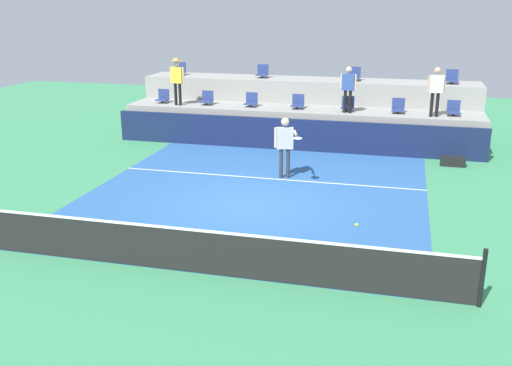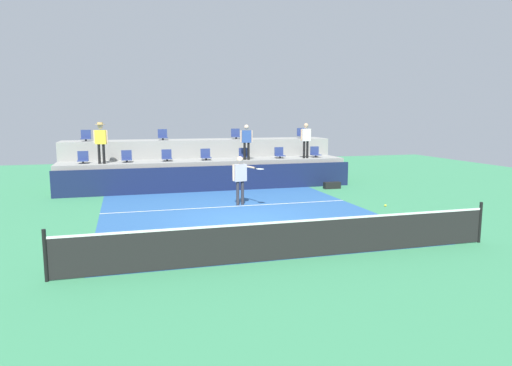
% 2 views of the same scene
% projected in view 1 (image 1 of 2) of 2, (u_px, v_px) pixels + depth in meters
% --- Properties ---
extents(ground_plane, '(40.00, 40.00, 0.00)m').
position_uv_depth(ground_plane, '(247.00, 205.00, 14.85)').
color(ground_plane, '#388456').
extents(court_inner_paint, '(9.00, 10.00, 0.01)m').
position_uv_depth(court_inner_paint, '(257.00, 193.00, 15.77)').
color(court_inner_paint, '#285693').
rests_on(court_inner_paint, ground_plane).
extents(court_service_line, '(9.00, 0.06, 0.00)m').
position_uv_depth(court_service_line, '(269.00, 179.00, 17.06)').
color(court_service_line, white).
rests_on(court_service_line, ground_plane).
extents(tennis_net, '(10.48, 0.08, 1.07)m').
position_uv_depth(tennis_net, '(192.00, 249.00, 11.00)').
color(tennis_net, black).
rests_on(tennis_net, ground_plane).
extents(sponsor_backboard, '(13.00, 0.16, 1.10)m').
position_uv_depth(sponsor_backboard, '(292.00, 135.00, 20.23)').
color(sponsor_backboard, '#141E42').
rests_on(sponsor_backboard, ground_plane).
extents(seating_tier_lower, '(13.00, 1.80, 1.25)m').
position_uv_depth(seating_tier_lower, '(299.00, 125.00, 21.41)').
color(seating_tier_lower, gray).
rests_on(seating_tier_lower, ground_plane).
extents(seating_tier_upper, '(13.00, 1.80, 2.10)m').
position_uv_depth(seating_tier_upper, '(307.00, 106.00, 22.94)').
color(seating_tier_upper, gray).
rests_on(seating_tier_upper, ground_plane).
extents(stadium_chair_lower_far_left, '(0.44, 0.40, 0.52)m').
position_uv_depth(stadium_chair_lower_far_left, '(163.00, 97.00, 22.36)').
color(stadium_chair_lower_far_left, '#2D2D33').
rests_on(stadium_chair_lower_far_left, seating_tier_lower).
extents(stadium_chair_lower_left, '(0.44, 0.40, 0.52)m').
position_uv_depth(stadium_chair_lower_left, '(207.00, 99.00, 21.93)').
color(stadium_chair_lower_left, '#2D2D33').
rests_on(stadium_chair_lower_left, seating_tier_lower).
extents(stadium_chair_lower_mid_left, '(0.44, 0.40, 0.52)m').
position_uv_depth(stadium_chair_lower_mid_left, '(251.00, 101.00, 21.52)').
color(stadium_chair_lower_mid_left, '#2D2D33').
rests_on(stadium_chair_lower_mid_left, seating_tier_lower).
extents(stadium_chair_lower_center, '(0.44, 0.40, 0.52)m').
position_uv_depth(stadium_chair_lower_center, '(298.00, 103.00, 21.10)').
color(stadium_chair_lower_center, '#2D2D33').
rests_on(stadium_chair_lower_center, seating_tier_lower).
extents(stadium_chair_lower_mid_right, '(0.44, 0.40, 0.52)m').
position_uv_depth(stadium_chair_lower_mid_right, '(348.00, 105.00, 20.68)').
color(stadium_chair_lower_mid_right, '#2D2D33').
rests_on(stadium_chair_lower_mid_right, seating_tier_lower).
extents(stadium_chair_lower_right, '(0.44, 0.40, 0.52)m').
position_uv_depth(stadium_chair_lower_right, '(398.00, 107.00, 20.26)').
color(stadium_chair_lower_right, '#2D2D33').
rests_on(stadium_chair_lower_right, seating_tier_lower).
extents(stadium_chair_lower_far_right, '(0.44, 0.40, 0.52)m').
position_uv_depth(stadium_chair_lower_far_right, '(453.00, 109.00, 19.82)').
color(stadium_chair_lower_far_right, '#2D2D33').
rests_on(stadium_chair_lower_far_right, seating_tier_lower).
extents(stadium_chair_upper_far_left, '(0.44, 0.40, 0.52)m').
position_uv_depth(stadium_chair_upper_far_left, '(180.00, 70.00, 23.76)').
color(stadium_chair_upper_far_left, '#2D2D33').
rests_on(stadium_chair_upper_far_left, seating_tier_upper).
extents(stadium_chair_upper_left, '(0.44, 0.40, 0.52)m').
position_uv_depth(stadium_chair_upper_left, '(262.00, 72.00, 22.93)').
color(stadium_chair_upper_left, '#2D2D33').
rests_on(stadium_chair_upper_left, seating_tier_upper).
extents(stadium_chair_upper_right, '(0.44, 0.40, 0.52)m').
position_uv_depth(stadium_chair_upper_right, '(355.00, 75.00, 22.08)').
color(stadium_chair_upper_right, '#2D2D33').
rests_on(stadium_chair_upper_right, seating_tier_upper).
extents(stadium_chair_upper_far_right, '(0.44, 0.40, 0.52)m').
position_uv_depth(stadium_chair_upper_far_right, '(452.00, 78.00, 21.24)').
color(stadium_chair_upper_far_right, '#2D2D33').
rests_on(stadium_chair_upper_far_right, seating_tier_upper).
extents(tennis_player, '(1.00, 1.17, 1.81)m').
position_uv_depth(tennis_player, '(285.00, 141.00, 16.80)').
color(tennis_player, '#2D2D33').
rests_on(tennis_player, ground_plane).
extents(spectator_with_hat, '(0.59, 0.47, 1.75)m').
position_uv_depth(spectator_with_hat, '(177.00, 77.00, 21.56)').
color(spectator_with_hat, black).
rests_on(spectator_with_hat, seating_tier_lower).
extents(spectator_in_white, '(0.57, 0.25, 1.61)m').
position_uv_depth(spectator_in_white, '(348.00, 85.00, 20.09)').
color(spectator_in_white, black).
rests_on(spectator_in_white, seating_tier_lower).
extents(spectator_in_grey, '(0.58, 0.27, 1.67)m').
position_uv_depth(spectator_in_grey, '(436.00, 87.00, 19.39)').
color(spectator_in_grey, black).
rests_on(spectator_in_grey, seating_tier_lower).
extents(tennis_ball, '(0.07, 0.07, 0.07)m').
position_uv_depth(tennis_ball, '(357.00, 225.00, 11.05)').
color(tennis_ball, '#CCE033').
extents(equipment_bag, '(0.76, 0.28, 0.30)m').
position_uv_depth(equipment_bag, '(453.00, 161.00, 18.34)').
color(equipment_bag, black).
rests_on(equipment_bag, ground_plane).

